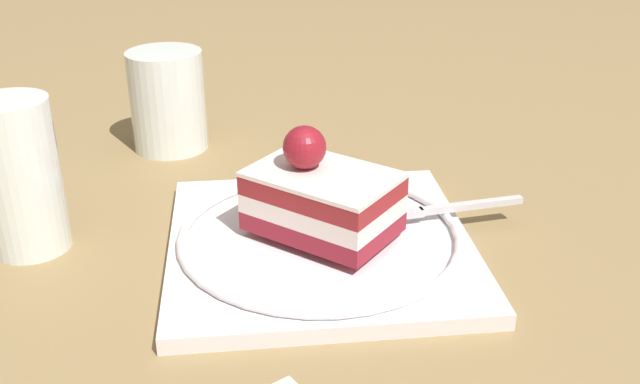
% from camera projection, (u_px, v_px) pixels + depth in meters
% --- Properties ---
extents(ground_plane, '(2.40, 2.40, 0.00)m').
position_uv_depth(ground_plane, '(334.00, 261.00, 0.52)').
color(ground_plane, olive).
extents(dessert_plate, '(0.21, 0.21, 0.02)m').
position_uv_depth(dessert_plate, '(320.00, 241.00, 0.52)').
color(dessert_plate, white).
rests_on(dessert_plate, ground_plane).
extents(cake_slice, '(0.12, 0.12, 0.07)m').
position_uv_depth(cake_slice, '(321.00, 196.00, 0.51)').
color(cake_slice, maroon).
rests_on(cake_slice, dessert_plate).
extents(fork, '(0.03, 0.13, 0.00)m').
position_uv_depth(fork, '(439.00, 209.00, 0.54)').
color(fork, silver).
rests_on(fork, dessert_plate).
extents(drink_glass_near, '(0.05, 0.05, 0.11)m').
position_uv_depth(drink_glass_near, '(22.00, 186.00, 0.51)').
color(drink_glass_near, white).
rests_on(drink_glass_near, ground_plane).
extents(drink_glass_far, '(0.07, 0.07, 0.09)m').
position_uv_depth(drink_glass_far, '(168.00, 106.00, 0.69)').
color(drink_glass_far, white).
rests_on(drink_glass_far, ground_plane).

